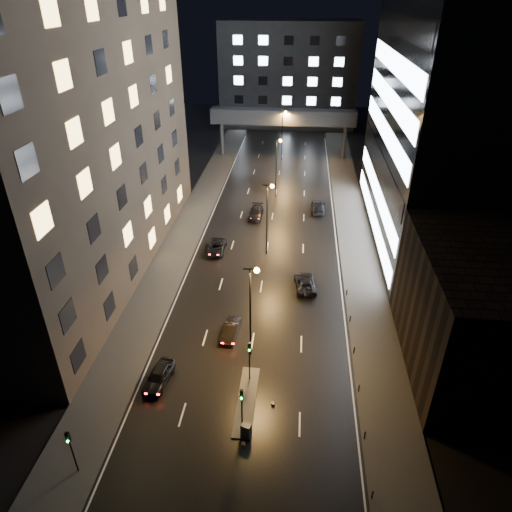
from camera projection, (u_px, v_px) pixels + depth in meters
The scene contains 26 objects.
ground at pixel (272, 216), 72.79m from camera, with size 160.00×160.00×0.00m, color black.
sidewalk_left at pixel (189, 226), 69.53m from camera, with size 5.00×110.00×0.15m, color #383533.
sidewalk_right at pixel (354, 234), 67.40m from camera, with size 5.00×110.00×0.15m, color #383533.
building_left at pixel (65, 107), 50.85m from camera, with size 15.00×48.00×40.00m, color #2D2319.
building_right_low at pixel (470, 312), 41.45m from camera, with size 10.00×18.00×12.00m, color black.
building_right_glass at pixel (477, 73), 55.83m from camera, with size 20.00×36.00×45.00m, color black.
building_far at pixel (289, 74), 116.21m from camera, with size 34.00×14.00×25.00m, color #333335.
skybridge at pixel (283, 118), 94.30m from camera, with size 30.00×3.00×10.00m.
median_island at pixel (247, 401), 40.13m from camera, with size 1.60×8.00×0.15m, color #383533.
traffic_signal_near at pixel (249, 355), 40.74m from camera, with size 0.28×0.34×4.40m.
traffic_signal_far at pixel (242, 403), 36.02m from camera, with size 0.28×0.34×4.40m.
traffic_signal_corner at pixel (71, 446), 32.81m from camera, with size 0.28×0.34×4.40m.
bollard_row at pixel (356, 369), 42.96m from camera, with size 0.12×25.12×0.90m.
streetlight_near at pixel (252, 301), 42.03m from camera, with size 1.45×0.50×10.15m.
streetlight_mid_a at pixel (268, 211), 59.19m from camera, with size 1.45×0.50×10.15m.
streetlight_mid_b at pixel (277, 161), 76.35m from camera, with size 1.45×0.50×10.15m.
streetlight_far at pixel (283, 129), 93.50m from camera, with size 1.45×0.50×10.15m.
car_away_a at pixel (159, 376), 41.71m from camera, with size 1.82×4.51×1.54m, color black.
car_away_b at pixel (231, 330), 47.46m from camera, with size 1.46×4.19×1.38m, color black.
car_away_c at pixel (217, 247), 62.65m from camera, with size 2.26×4.90×1.36m, color black.
car_away_d at pixel (256, 213), 72.11m from camera, with size 2.07×5.09×1.48m, color black.
car_toward_a at pixel (305, 283), 55.05m from camera, with size 2.34×5.07×1.41m, color black.
car_toward_b at pixel (318, 207), 74.07m from camera, with size 2.22×5.46×1.58m, color black.
utility_cabinet at pixel (246, 431), 36.56m from camera, with size 0.76×0.52×1.29m, color #454548.
cone_a at pixel (243, 444), 36.13m from camera, with size 0.41×0.41×0.48m, color #F05F0C.
cone_b at pixel (273, 403), 39.65m from camera, with size 0.38×0.38×0.48m, color #DC3D0B.
Camera 1 is at (3.91, -25.91, 31.40)m, focal length 32.00 mm.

